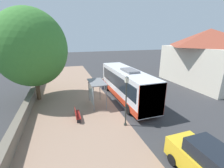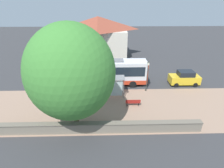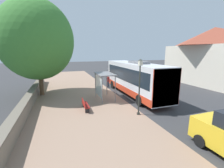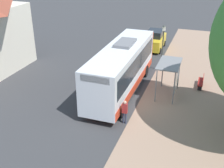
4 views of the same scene
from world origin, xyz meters
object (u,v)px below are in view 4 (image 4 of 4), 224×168
bus_shelter (171,69)px  street_lamp_near (163,44)px  pedestrian (125,110)px  parked_car_behind_bus (155,40)px  bench (201,82)px  bus (122,67)px

bus_shelter → street_lamp_near: size_ratio=0.69×
pedestrian → parked_car_behind_bus: (1.24, -15.31, 0.04)m
parked_car_behind_bus → bus_shelter: bearing=107.4°
pedestrian → bench: (-4.30, -7.07, -0.49)m
bus → pedestrian: bearing=110.1°
bus_shelter → parked_car_behind_bus: bus_shelter is taller
pedestrian → bus_shelter: bearing=-113.4°
bus_shelter → pedestrian: size_ratio=1.78×
pedestrian → parked_car_behind_bus: parked_car_behind_bus is taller
bench → parked_car_behind_bus: size_ratio=0.41×
bus_shelter → bus: bearing=5.6°
parked_car_behind_bus → bench: bearing=123.9°
bus → bench: bearing=-155.7°
street_lamp_near → parked_car_behind_bus: size_ratio=1.00×
street_lamp_near → parked_car_behind_bus: (1.84, -5.96, -1.51)m
bus → bench: size_ratio=6.13×
bench → parked_car_behind_bus: bearing=-56.1°
bus_shelter → street_lamp_near: bearing=-72.3°
pedestrian → street_lamp_near: (-0.61, -9.35, 1.56)m
bus → street_lamp_near: (-2.22, -4.94, 0.57)m
bus_shelter → bench: bearing=-134.1°
bus_shelter → bench: 3.62m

